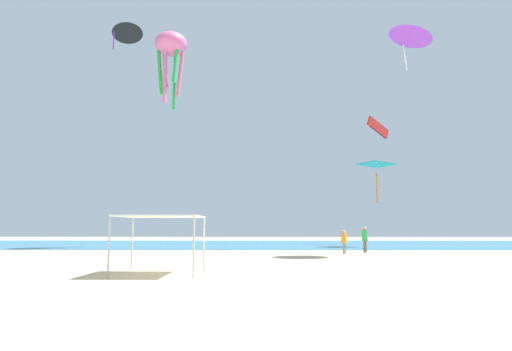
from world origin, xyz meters
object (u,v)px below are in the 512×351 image
object	(u,v)px
person_near_tent	(344,240)
kite_diamond_teal	(376,166)
kite_parafoil_red	(378,128)
kite_octopus_pink	(171,48)
person_leftmost	(365,237)
kite_delta_purple	(411,34)
canopy_tent	(161,219)
kite_delta_black	(127,31)

from	to	relation	value
person_near_tent	kite_diamond_teal	size ratio (longest dim) A/B	0.42
kite_diamond_teal	person_near_tent	bearing A→B (deg)	-54.14
kite_parafoil_red	person_near_tent	bearing A→B (deg)	-151.34
kite_diamond_teal	kite_octopus_pink	bearing A→B (deg)	-116.07
person_leftmost	kite_parafoil_red	distance (m)	19.91
person_leftmost	person_near_tent	bearing A→B (deg)	-23.33
person_near_tent	person_leftmost	size ratio (longest dim) A/B	0.86
person_leftmost	kite_delta_purple	distance (m)	14.89
person_leftmost	canopy_tent	bearing A→B (deg)	-13.65
person_near_tent	kite_octopus_pink	bearing A→B (deg)	81.45
canopy_tent	kite_parafoil_red	size ratio (longest dim) A/B	1.05
kite_delta_purple	kite_parafoil_red	xyz separation A→B (m)	(2.17, 16.91, -2.84)
canopy_tent	kite_delta_black	xyz separation A→B (m)	(-10.38, 25.96, 20.43)
person_near_tent	kite_delta_black	size ratio (longest dim) A/B	0.36
person_leftmost	kite_delta_black	distance (m)	32.96
kite_octopus_pink	kite_delta_black	world-z (taller)	kite_delta_black
kite_delta_purple	kite_diamond_teal	bearing A→B (deg)	176.69
person_leftmost	kite_diamond_teal	xyz separation A→B (m)	(3.35, 8.64, 6.31)
kite_diamond_teal	kite_delta_black	size ratio (longest dim) A/B	0.86
kite_delta_purple	kite_octopus_pink	size ratio (longest dim) A/B	0.45
person_leftmost	kite_delta_purple	world-z (taller)	kite_delta_purple
canopy_tent	kite_diamond_teal	bearing A→B (deg)	56.60
kite_octopus_pink	kite_delta_purple	bearing A→B (deg)	-160.20
person_near_tent	kite_octopus_pink	size ratio (longest dim) A/B	0.22
person_leftmost	kite_diamond_teal	world-z (taller)	kite_diamond_teal
person_near_tent	kite_parafoil_red	size ratio (longest dim) A/B	0.53
person_near_tent	kite_parafoil_red	world-z (taller)	kite_parafoil_red
kite_delta_purple	person_near_tent	bearing A→B (deg)	-94.98
kite_delta_purple	kite_diamond_teal	distance (m)	13.10
kite_delta_purple	kite_delta_black	bearing A→B (deg)	-122.48
kite_parafoil_red	kite_diamond_teal	world-z (taller)	kite_parafoil_red
person_near_tent	canopy_tent	bearing A→B (deg)	167.37
kite_octopus_pink	canopy_tent	bearing A→B (deg)	148.97
kite_parafoil_red	kite_delta_black	xyz separation A→B (m)	(-27.22, -2.91, 9.95)
kite_delta_purple	kite_parafoil_red	distance (m)	17.28
kite_delta_purple	kite_octopus_pink	bearing A→B (deg)	-120.23
person_near_tent	kite_octopus_pink	world-z (taller)	kite_octopus_pink
kite_octopus_pink	kite_diamond_teal	bearing A→B (deg)	-131.95
person_leftmost	kite_diamond_teal	bearing A→B (deg)	-175.11
kite_parafoil_red	kite_diamond_teal	bearing A→B (deg)	-145.97
kite_delta_purple	kite_parafoil_red	bearing A→B (deg)	169.42
person_leftmost	kite_octopus_pink	size ratio (longest dim) A/B	0.25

